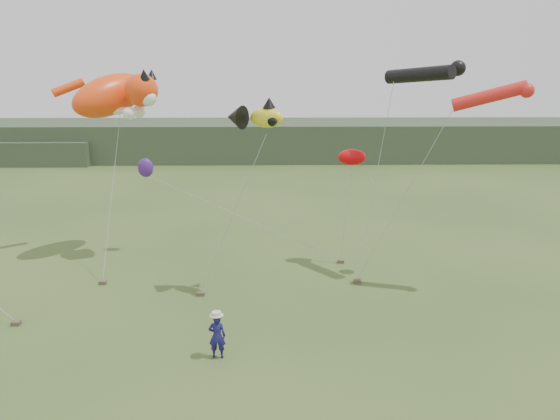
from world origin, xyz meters
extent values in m
plane|color=#385123|center=(0.00, 0.00, 0.00)|extent=(120.00, 120.00, 0.00)
cube|color=#2D3D28|center=(0.00, 45.00, 2.00)|extent=(90.00, 12.00, 4.00)
imported|color=navy|center=(-0.73, -0.61, 0.78)|extent=(0.59, 0.40, 1.57)
cube|color=brown|center=(-6.56, 6.09, 0.08)|extent=(0.31, 0.25, 0.16)
cube|color=brown|center=(-1.94, 4.69, 0.08)|extent=(0.31, 0.25, 0.16)
cube|color=brown|center=(5.06, 6.01, 0.08)|extent=(0.31, 0.25, 0.16)
cube|color=brown|center=(-8.65, 1.97, 0.08)|extent=(0.31, 0.25, 0.16)
cube|color=brown|center=(4.64, 8.73, 0.08)|extent=(0.31, 0.25, 0.16)
ellipsoid|color=#FA4210|center=(-6.92, 10.77, 8.27)|extent=(4.50, 4.78, 2.97)
sphere|color=#FA4210|center=(-5.15, 9.88, 8.54)|extent=(1.60, 1.60, 1.60)
cone|color=black|center=(-4.88, 9.44, 9.29)|extent=(0.50, 0.61, 0.60)
cone|color=black|center=(-4.70, 10.33, 9.29)|extent=(0.50, 0.58, 0.57)
sphere|color=white|center=(-4.79, 9.61, 8.18)|extent=(0.80, 0.80, 0.80)
ellipsoid|color=white|center=(-6.75, 10.50, 7.56)|extent=(1.56, 0.78, 0.49)
sphere|color=white|center=(-5.68, 9.35, 7.47)|extent=(0.62, 0.62, 0.62)
sphere|color=white|center=(-5.50, 10.59, 7.47)|extent=(0.62, 0.62, 0.62)
cylinder|color=#FA4210|center=(-9.23, 11.48, 8.62)|extent=(1.66, 1.21, 0.96)
ellipsoid|color=yellow|center=(0.95, 4.95, 7.59)|extent=(1.64, 1.35, 0.83)
cone|color=black|center=(-0.35, 5.28, 7.59)|extent=(1.16, 1.23, 0.97)
cone|color=black|center=(1.06, 4.95, 8.19)|extent=(0.54, 0.54, 0.43)
cone|color=black|center=(1.27, 4.41, 7.48)|extent=(0.57, 0.61, 0.43)
cone|color=black|center=(1.27, 5.49, 7.48)|extent=(0.57, 0.61, 0.43)
cylinder|color=black|center=(7.73, 7.47, 9.28)|extent=(2.63, 3.08, 0.86)
sphere|color=black|center=(9.26, 6.92, 9.55)|extent=(0.68, 0.68, 0.68)
cylinder|color=red|center=(10.04, 5.18, 8.43)|extent=(2.99, 1.29, 1.31)
sphere|color=red|center=(11.36, 4.71, 8.66)|extent=(0.58, 0.58, 0.58)
ellipsoid|color=red|center=(5.07, 8.86, 5.39)|extent=(1.35, 0.79, 0.79)
ellipsoid|color=#4B1D7F|center=(-5.41, 10.92, 4.55)|extent=(0.81, 0.54, 0.99)
camera|label=1|loc=(1.04, -17.34, 9.34)|focal=35.00mm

